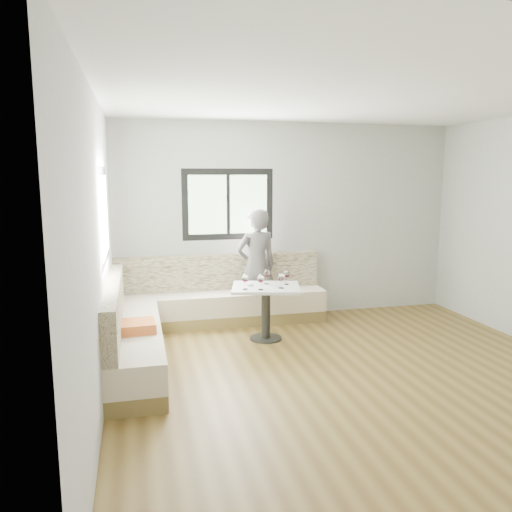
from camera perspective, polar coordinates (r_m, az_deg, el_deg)
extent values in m
cube|color=brown|center=(5.36, 11.79, -13.59)|extent=(5.00, 5.00, 0.01)
cube|color=white|center=(5.00, 12.91, 17.49)|extent=(5.00, 5.00, 0.01)
cube|color=#B7B7B2|center=(7.31, 3.78, 4.05)|extent=(5.00, 0.01, 2.80)
cube|color=#B7B7B2|center=(4.51, -17.62, 0.33)|extent=(0.01, 5.00, 2.80)
cube|color=black|center=(7.06, -3.20, 5.90)|extent=(1.30, 0.02, 1.00)
cube|color=black|center=(5.37, -17.00, 4.43)|extent=(0.02, 1.30, 1.00)
cube|color=olive|center=(7.05, -3.90, -7.10)|extent=(2.90, 0.55, 0.16)
cube|color=beige|center=(6.99, -3.92, -5.33)|extent=(2.90, 0.55, 0.29)
cube|color=beige|center=(7.10, -4.24, -1.82)|extent=(2.90, 0.14, 0.50)
cube|color=olive|center=(5.64, -13.53, -11.64)|extent=(0.55, 2.25, 0.16)
cube|color=beige|center=(5.56, -13.61, -9.47)|extent=(0.55, 2.25, 0.29)
cube|color=beige|center=(5.45, -15.94, -5.59)|extent=(0.14, 2.25, 0.50)
cube|color=#E15B3F|center=(5.39, -13.36, -7.84)|extent=(0.37, 0.37, 0.11)
cylinder|color=black|center=(6.43, 1.12, -9.36)|extent=(0.41, 0.41, 0.02)
cylinder|color=black|center=(6.34, 1.13, -6.66)|extent=(0.11, 0.11, 0.65)
cube|color=silver|center=(6.25, 1.14, -3.64)|extent=(0.97, 0.83, 0.04)
imported|color=#524D4E|center=(6.90, 0.04, -1.22)|extent=(0.65, 0.48, 1.61)
cylinder|color=white|center=(6.26, -0.67, -3.29)|extent=(0.09, 0.09, 0.03)
sphere|color=black|center=(6.27, -0.57, -3.18)|extent=(0.02, 0.02, 0.02)
sphere|color=black|center=(6.26, -0.78, -3.19)|extent=(0.02, 0.02, 0.02)
sphere|color=black|center=(6.25, -0.63, -3.23)|extent=(0.02, 0.02, 0.02)
cylinder|color=white|center=(6.08, -1.25, -3.80)|extent=(0.06, 0.06, 0.01)
cylinder|color=white|center=(6.07, -1.25, -3.39)|extent=(0.01, 0.01, 0.08)
ellipsoid|color=white|center=(6.05, -1.25, -2.53)|extent=(0.09, 0.09, 0.10)
cylinder|color=#43060F|center=(6.06, -1.25, -2.77)|extent=(0.06, 0.06, 0.02)
cylinder|color=white|center=(6.06, 0.55, -3.86)|extent=(0.06, 0.06, 0.01)
cylinder|color=white|center=(6.05, 0.55, -3.45)|extent=(0.01, 0.01, 0.08)
ellipsoid|color=white|center=(6.03, 0.55, -2.59)|extent=(0.09, 0.09, 0.10)
cylinder|color=#43060F|center=(6.03, 0.55, -2.82)|extent=(0.06, 0.06, 0.02)
cylinder|color=white|center=(6.14, 2.90, -3.68)|extent=(0.06, 0.06, 0.01)
cylinder|color=white|center=(6.13, 2.91, -3.27)|extent=(0.01, 0.01, 0.08)
ellipsoid|color=white|center=(6.11, 2.91, -2.42)|extent=(0.09, 0.09, 0.10)
cylinder|color=#43060F|center=(6.12, 2.91, -2.66)|extent=(0.06, 0.06, 0.02)
cylinder|color=white|center=(6.37, 1.22, -3.20)|extent=(0.06, 0.06, 0.01)
cylinder|color=white|center=(6.36, 1.22, -2.81)|extent=(0.01, 0.01, 0.08)
ellipsoid|color=white|center=(6.34, 1.22, -1.99)|extent=(0.09, 0.09, 0.10)
cylinder|color=#43060F|center=(6.35, 1.22, -2.22)|extent=(0.06, 0.06, 0.02)
cylinder|color=white|center=(6.36, 3.50, -3.24)|extent=(0.06, 0.06, 0.01)
cylinder|color=white|center=(6.35, 3.50, -2.85)|extent=(0.01, 0.01, 0.08)
ellipsoid|color=white|center=(6.33, 3.51, -2.02)|extent=(0.09, 0.09, 0.10)
cylinder|color=#43060F|center=(6.34, 3.51, -2.25)|extent=(0.06, 0.06, 0.02)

